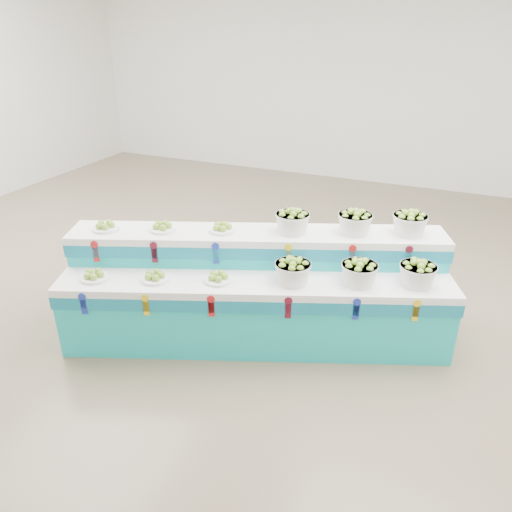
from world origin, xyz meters
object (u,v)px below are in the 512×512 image
object	(u,v)px
basket_lower_left	(293,271)
basket_upper_right	(410,223)
display_stand	(256,290)
plate_upper_mid	(162,226)

from	to	relation	value
basket_lower_left	basket_upper_right	distance (m)	1.23
display_stand	basket_lower_left	distance (m)	0.52
basket_lower_left	basket_upper_right	bearing A→B (deg)	43.60
basket_upper_right	basket_lower_left	bearing A→B (deg)	-136.40
basket_lower_left	plate_upper_mid	bearing A→B (deg)	-178.43
display_stand	basket_lower_left	bearing A→B (deg)	-33.69
display_stand	basket_lower_left	world-z (taller)	display_stand
display_stand	plate_upper_mid	world-z (taller)	plate_upper_mid
basket_lower_left	plate_upper_mid	size ratio (longest dim) A/B	1.28
plate_upper_mid	basket_upper_right	bearing A→B (deg)	21.38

